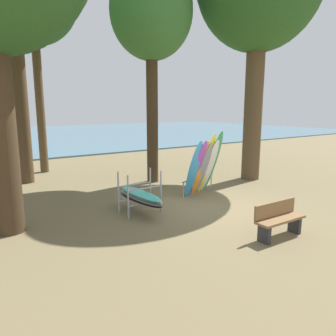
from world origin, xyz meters
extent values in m
plane|color=brown|center=(0.00, 0.00, 0.00)|extent=(80.00, 80.00, 0.00)
cube|color=#477084|center=(0.00, 30.57, 0.05)|extent=(80.00, 36.00, 0.10)
cylinder|color=#42301E|center=(-5.41, 1.33, 2.76)|extent=(0.68, 0.68, 5.52)
cylinder|color=brown|center=(4.31, 2.00, 3.31)|extent=(0.77, 0.77, 6.63)
cylinder|color=#4C3823|center=(-3.90, 6.86, 3.29)|extent=(0.55, 0.55, 6.59)
cylinder|color=brown|center=(-2.74, 8.76, 3.46)|extent=(0.39, 0.39, 6.93)
cylinder|color=#42301E|center=(0.50, 3.99, 2.87)|extent=(0.47, 0.47, 5.74)
ellipsoid|color=#387033|center=(0.50, 3.99, 6.76)|extent=(3.22, 3.22, 3.71)
ellipsoid|color=#2D8ED1|center=(0.27, 1.02, 1.01)|extent=(0.63, 0.74, 2.02)
ellipsoid|color=purple|center=(0.48, 1.08, 1.01)|extent=(0.69, 0.87, 2.02)
ellipsoid|color=orange|center=(0.68, 1.15, 0.99)|extent=(0.67, 0.76, 1.98)
ellipsoid|color=gray|center=(0.88, 1.21, 0.95)|extent=(0.70, 0.81, 1.90)
ellipsoid|color=yellow|center=(1.09, 1.27, 1.11)|extent=(0.68, 0.79, 2.22)
ellipsoid|color=white|center=(1.29, 1.34, 0.99)|extent=(0.66, 0.84, 1.97)
ellipsoid|color=#339E56|center=(1.49, 1.40, 1.13)|extent=(0.65, 0.90, 2.26)
cylinder|color=#9EA0A5|center=(0.06, 1.29, 0.28)|extent=(0.04, 0.04, 0.55)
cylinder|color=#9EA0A5|center=(1.71, 1.69, 0.28)|extent=(0.04, 0.04, 0.55)
cylinder|color=#9EA0A5|center=(0.88, 1.49, 0.55)|extent=(1.82, 0.47, 0.04)
cylinder|color=#9EA0A5|center=(-2.53, 0.48, 0.62)|extent=(0.05, 0.05, 1.25)
cylinder|color=#9EA0A5|center=(-1.43, 0.48, 0.62)|extent=(0.05, 0.05, 1.25)
cylinder|color=#9EA0A5|center=(-2.53, 1.08, 0.62)|extent=(0.05, 0.05, 1.25)
cylinder|color=#9EA0A5|center=(-1.43, 1.08, 0.62)|extent=(0.05, 0.05, 1.25)
cylinder|color=#9EA0A5|center=(-1.98, 0.48, 0.35)|extent=(1.10, 0.04, 0.04)
cylinder|color=#9EA0A5|center=(-1.98, 0.48, 0.80)|extent=(1.10, 0.04, 0.04)
cylinder|color=#9EA0A5|center=(-1.98, 1.08, 0.35)|extent=(1.10, 0.04, 0.04)
cylinder|color=#9EA0A5|center=(-1.98, 1.08, 0.80)|extent=(1.10, 0.04, 0.04)
ellipsoid|color=black|center=(-1.98, 0.78, 0.40)|extent=(0.63, 2.13, 0.06)
ellipsoid|color=gray|center=(-1.97, 0.78, 0.46)|extent=(0.54, 2.11, 0.06)
ellipsoid|color=#C6B289|center=(-1.93, 0.78, 0.52)|extent=(0.53, 2.11, 0.06)
ellipsoid|color=#38B2AD|center=(-1.96, 0.78, 0.58)|extent=(0.50, 2.10, 0.06)
cube|color=#2D2D33|center=(-0.72, -2.75, 0.21)|extent=(0.11, 0.32, 0.42)
cube|color=#2D2D33|center=(0.40, -2.79, 0.21)|extent=(0.11, 0.32, 0.42)
cube|color=olive|center=(-0.16, -2.77, 0.45)|extent=(1.41, 0.45, 0.06)
cube|color=olive|center=(-0.15, -2.59, 0.67)|extent=(1.40, 0.11, 0.36)
camera|label=1|loc=(-6.47, -7.10, 3.06)|focal=33.76mm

